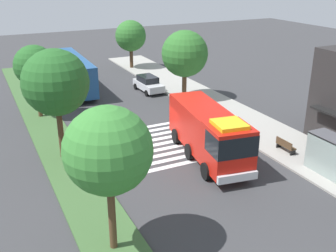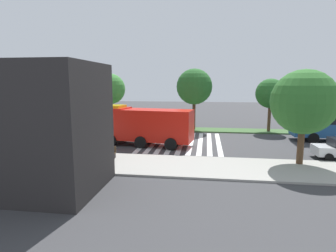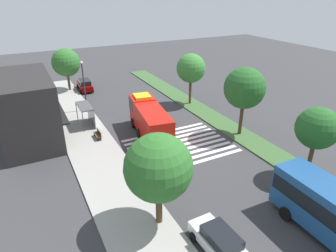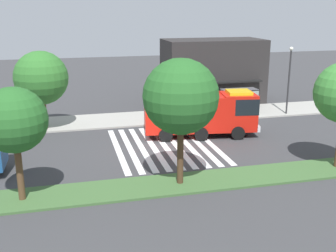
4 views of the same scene
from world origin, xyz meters
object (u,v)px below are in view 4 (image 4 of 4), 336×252
Objects in this scene: fire_truck at (205,112)px; median_tree_west at (181,97)px; sidewalk_tree_west at (41,78)px; median_tree_far_west at (14,121)px; street_lamp at (289,75)px; bench_near_shelter at (201,112)px; bus_stop_shelter at (240,97)px.

fire_truck is 10.66m from median_tree_west.
sidewalk_tree_west is at bearing 167.34° from fire_truck.
fire_truck is 14.00m from sidewalk_tree_west.
street_lamp is at bearing 29.68° from median_tree_far_west.
bench_near_shelter is 16.36m from median_tree_west.
fire_truck is 1.46× the size of street_lamp.
median_tree_far_west is at bearing 180.00° from median_tree_west.
median_tree_far_west is (-19.16, -14.38, 2.73)m from bus_stop_shelter.
street_lamp is at bearing 32.55° from fire_truck.
median_tree_far_west is 9.06m from median_tree_west.
bench_near_shelter is (-4.00, 0.01, -1.30)m from bus_stop_shelter.
bus_stop_shelter is 0.54× the size of street_lamp.
fire_truck is at bearing 33.42° from median_tree_far_west.
median_tree_west is (-4.61, -9.00, 3.38)m from fire_truck.
sidewalk_tree_west is 16.22m from median_tree_west.
fire_truck is 1.43× the size of sidewalk_tree_west.
street_lamp reaches higher than fire_truck.
bus_stop_shelter is 0.47× the size of median_tree_west.
bench_near_shelter is at bearing 82.59° from fire_truck.
median_tree_far_west is at bearing -150.32° from street_lamp.
median_tree_far_west is (-0.78, -13.94, 0.06)m from sidewalk_tree_west.
bench_near_shelter is 9.29m from street_lamp.
street_lamp is at bearing -1.00° from sidewalk_tree_west.
median_tree_far_west reaches higher than bench_near_shelter.
bus_stop_shelter is 2.19× the size of bench_near_shelter.
street_lamp is 1.04× the size of median_tree_far_west.
street_lamp reaches higher than bench_near_shelter.
median_tree_west is (-6.13, -14.38, 4.81)m from bench_near_shelter.
bench_near_shelter is 0.24× the size of sidewalk_tree_west.
sidewalk_tree_west is at bearing -178.64° from bus_stop_shelter.
bus_stop_shelter is at bearing 54.83° from median_tree_west.
street_lamp is (4.61, -0.84, 2.08)m from bus_stop_shelter.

